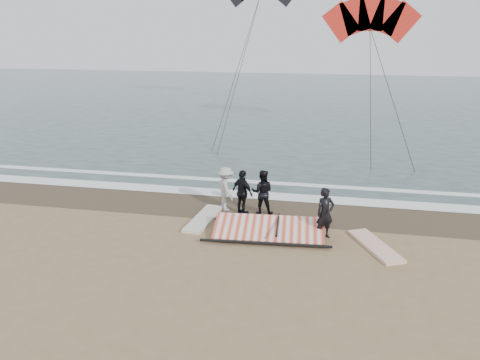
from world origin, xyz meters
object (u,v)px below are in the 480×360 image
(board_cream, at_px, (204,219))
(sail_rig, at_px, (267,229))
(man_main, at_px, (325,213))
(board_white, at_px, (375,246))

(board_cream, distance_m, sail_rig, 2.54)
(man_main, xyz_separation_m, sail_rig, (-1.87, -0.14, -0.66))
(board_cream, relative_size, sail_rig, 0.60)
(board_white, distance_m, board_cream, 5.98)
(man_main, distance_m, sail_rig, 1.98)
(board_white, height_order, sail_rig, sail_rig)
(man_main, relative_size, sail_rig, 0.41)
(man_main, relative_size, board_white, 0.71)
(sail_rig, bearing_deg, man_main, 4.31)
(board_white, relative_size, board_cream, 0.96)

